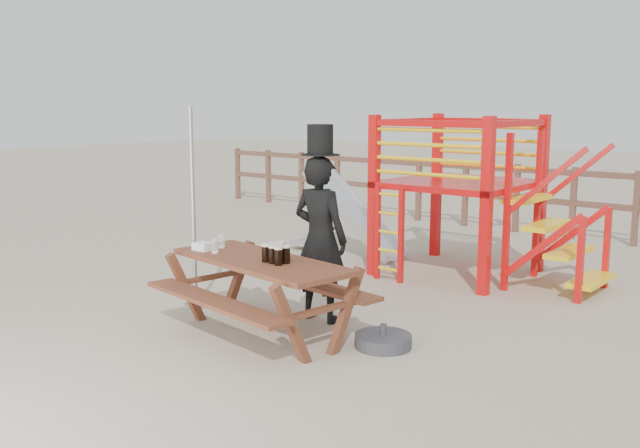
{
  "coord_description": "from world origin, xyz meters",
  "views": [
    {
      "loc": [
        4.72,
        -4.76,
        2.24
      ],
      "look_at": [
        0.14,
        0.8,
        1.02
      ],
      "focal_mm": 40.0,
      "sensor_mm": 36.0,
      "label": 1
    }
  ],
  "objects": [
    {
      "name": "picnic_table",
      "position": [
        0.02,
        0.04,
        0.48
      ],
      "size": [
        2.16,
        1.64,
        0.77
      ],
      "rotation": [
        0.0,
        0.0,
        -0.15
      ],
      "color": "brown",
      "rests_on": "ground"
    },
    {
      "name": "empty_glasses",
      "position": [
        -0.58,
        0.05,
        0.83
      ],
      "size": [
        0.22,
        0.3,
        0.15
      ],
      "color": "silver",
      "rests_on": "picnic_table"
    },
    {
      "name": "ground",
      "position": [
        0.0,
        0.0,
        0.0
      ],
      "size": [
        60.0,
        60.0,
        0.0
      ],
      "primitive_type": "plane",
      "color": "tan",
      "rests_on": "ground"
    },
    {
      "name": "stout_pints",
      "position": [
        0.24,
        0.04,
        0.85
      ],
      "size": [
        0.27,
        0.3,
        0.17
      ],
      "color": "black",
      "rests_on": "picnic_table"
    },
    {
      "name": "playground_fort",
      "position": [
        0.12,
        3.58,
        1.07
      ],
      "size": [
        4.71,
        1.84,
        2.1
      ],
      "color": "red",
      "rests_on": "ground"
    },
    {
      "name": "man_with_hat",
      "position": [
        0.14,
        0.8,
        0.91
      ],
      "size": [
        0.65,
        0.45,
        2.04
      ],
      "rotation": [
        0.0,
        0.0,
        3.2
      ],
      "color": "black",
      "rests_on": "ground"
    },
    {
      "name": "paper_bag",
      "position": [
        -0.71,
        -0.04,
        0.81
      ],
      "size": [
        0.19,
        0.15,
        0.08
      ],
      "primitive_type": "cube",
      "rotation": [
        0.0,
        0.0,
        0.08
      ],
      "color": "white",
      "rests_on": "picnic_table"
    },
    {
      "name": "back_fence",
      "position": [
        0.0,
        7.0,
        0.74
      ],
      "size": [
        15.09,
        0.09,
        1.2
      ],
      "color": "brown",
      "rests_on": "ground"
    },
    {
      "name": "parasol_base",
      "position": [
        1.14,
        0.51,
        0.06
      ],
      "size": [
        0.53,
        0.53,
        0.22
      ],
      "color": "#343439",
      "rests_on": "ground"
    },
    {
      "name": "metal_pole",
      "position": [
        -1.19,
        0.25,
        1.11
      ],
      "size": [
        0.05,
        0.05,
        2.21
      ],
      "primitive_type": "cylinder",
      "color": "#B2B2B7",
      "rests_on": "ground"
    }
  ]
}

